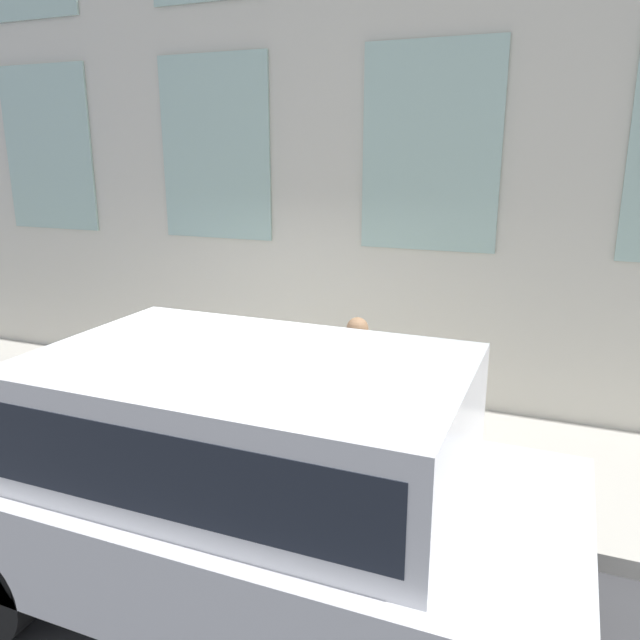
# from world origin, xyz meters

# --- Properties ---
(ground_plane) EXTENTS (80.00, 80.00, 0.00)m
(ground_plane) POSITION_xyz_m (0.00, 0.00, 0.00)
(ground_plane) COLOR #38383A
(sidewalk) EXTENTS (2.37, 60.00, 0.15)m
(sidewalk) POSITION_xyz_m (1.18, 0.00, 0.08)
(sidewalk) COLOR #B2ADA3
(sidewalk) RESTS_ON ground_plane
(fire_hydrant) EXTENTS (0.30, 0.42, 0.73)m
(fire_hydrant) POSITION_xyz_m (0.60, -0.38, 0.52)
(fire_hydrant) COLOR gold
(fire_hydrant) RESTS_ON sidewalk
(person) EXTENTS (0.32, 0.21, 1.31)m
(person) POSITION_xyz_m (1.01, -0.99, 0.94)
(person) COLOR #726651
(person) RESTS_ON sidewalk
(parked_truck_silver_near) EXTENTS (1.93, 4.27, 1.77)m
(parked_truck_silver_near) POSITION_xyz_m (-1.25, -0.99, 1.01)
(parked_truck_silver_near) COLOR black
(parked_truck_silver_near) RESTS_ON ground_plane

